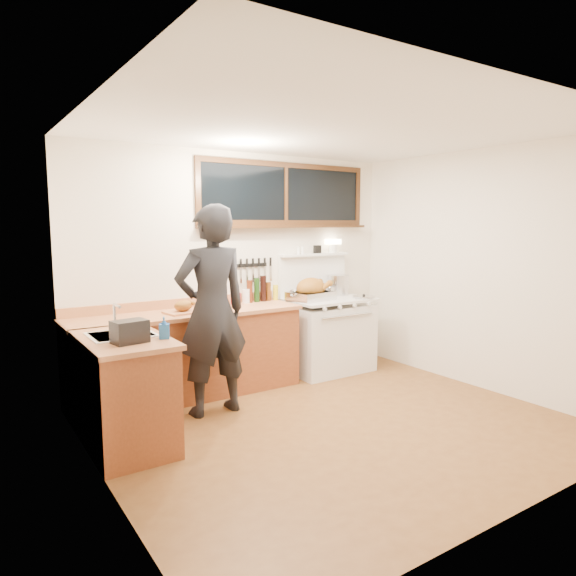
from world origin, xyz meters
TOP-DOWN VIEW (x-y plane):
  - ground_plane at (0.00, 0.00)m, footprint 4.00×3.50m
  - room_shell at (0.00, 0.00)m, footprint 4.10×3.60m
  - counter_back at (-0.80, 1.45)m, footprint 2.44×0.64m
  - counter_left at (-1.70, 0.62)m, footprint 0.64×1.09m
  - sink_unit at (-1.68, 0.70)m, footprint 0.50×0.45m
  - vintage_stove at (1.00, 1.41)m, footprint 1.02×0.74m
  - back_window at (0.60, 1.72)m, footprint 2.32×0.13m
  - left_doorway at (-1.99, -0.55)m, footprint 0.02×1.04m
  - knife_strip at (0.12, 1.73)m, footprint 0.52×0.03m
  - man at (-0.79, 0.88)m, footprint 0.73×0.49m
  - soap_bottle at (-1.43, 0.39)m, footprint 0.10×0.10m
  - toaster at (-1.70, 0.39)m, footprint 0.28×0.21m
  - cutting_board at (-0.86, 1.39)m, footprint 0.39×0.31m
  - roast_turkey at (0.75, 1.41)m, footprint 0.56×0.46m
  - stockpot at (1.30, 1.57)m, footprint 0.28×0.28m
  - saucepan at (1.17, 1.56)m, footprint 0.19×0.27m
  - pot_lid at (1.39, 1.19)m, footprint 0.36×0.36m
  - coffee_tin at (-0.17, 1.57)m, footprint 0.10×0.08m
  - pitcher at (-0.01, 1.63)m, footprint 0.09×0.09m
  - bottle_cluster at (0.19, 1.63)m, footprint 0.42×0.07m

SIDE VIEW (x-z plane):
  - ground_plane at x=0.00m, z-range -0.02..0.00m
  - counter_left at x=-1.70m, z-range 0.00..0.90m
  - counter_back at x=-0.80m, z-range -0.05..0.95m
  - vintage_stove at x=1.00m, z-range -0.33..1.27m
  - sink_unit at x=-1.68m, z-range 0.66..1.03m
  - pot_lid at x=1.39m, z-range 0.89..0.93m
  - cutting_board at x=-0.86m, z-range 0.89..1.02m
  - saucepan at x=1.17m, z-range 0.90..1.01m
  - coffee_tin at x=-0.17m, z-range 0.90..1.04m
  - pitcher at x=-0.01m, z-range 0.90..1.06m
  - soap_bottle at x=-1.43m, z-range 0.90..1.07m
  - toaster at x=-1.70m, z-range 0.90..1.07m
  - man at x=-0.79m, z-range 0.00..1.98m
  - roast_turkey at x=0.75m, z-range 0.87..1.14m
  - stockpot at x=1.30m, z-range 0.90..1.16m
  - bottle_cluster at x=0.19m, z-range 0.88..1.18m
  - left_doorway at x=-1.99m, z-range 0.00..2.17m
  - knife_strip at x=0.12m, z-range 1.17..1.45m
  - room_shell at x=0.00m, z-range 0.32..2.97m
  - back_window at x=0.60m, z-range 1.68..2.45m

